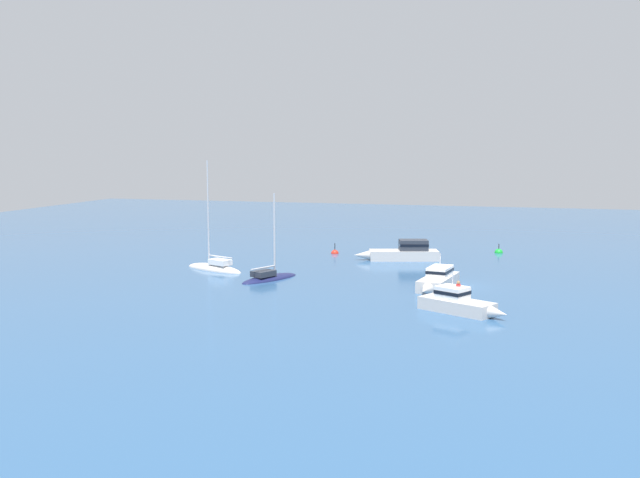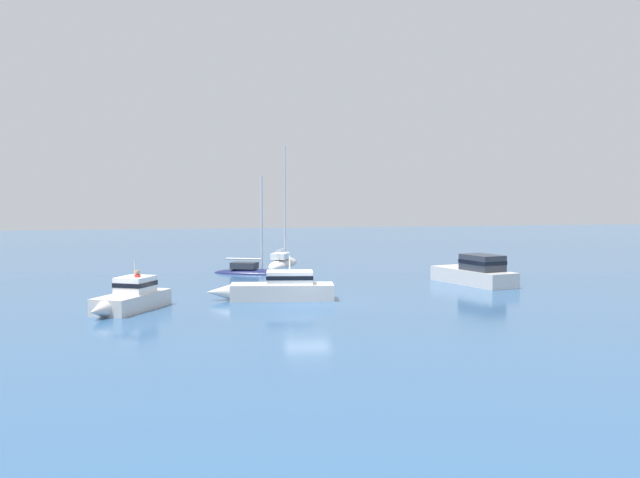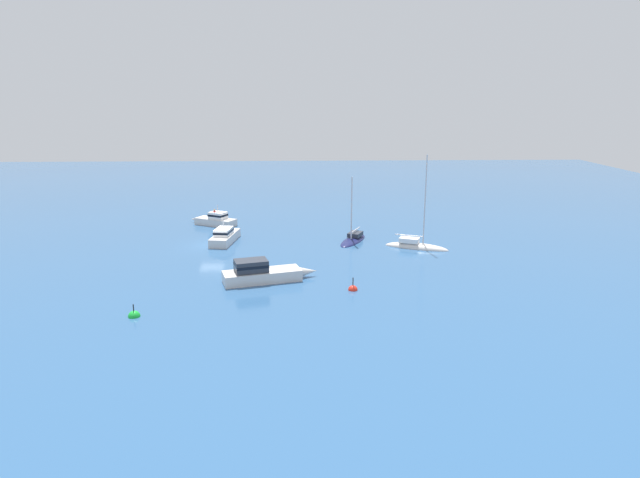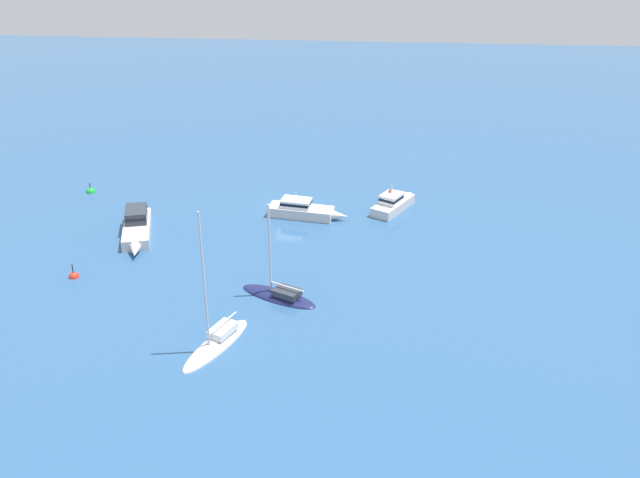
# 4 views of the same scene
# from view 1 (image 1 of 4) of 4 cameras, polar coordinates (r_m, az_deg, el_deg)

# --- Properties ---
(ground_plane) EXTENTS (160.00, 160.00, 0.00)m
(ground_plane) POSITION_cam_1_polar(r_m,az_deg,el_deg) (59.64, 10.50, -3.59)
(ground_plane) COLOR #2D5684
(sloop) EXTENTS (4.23, 6.34, 7.50)m
(sloop) POSITION_cam_1_polar(r_m,az_deg,el_deg) (61.68, -3.96, -3.00)
(sloop) COLOR #191E4C
(sloop) RESTS_ON ground
(launch) EXTENTS (8.32, 3.89, 2.00)m
(launch) POSITION_cam_1_polar(r_m,az_deg,el_deg) (72.25, 6.45, -1.02)
(launch) COLOR silver
(launch) RESTS_ON ground
(motor_cruiser) EXTENTS (6.22, 4.25, 2.59)m
(motor_cruiser) POSITION_cam_1_polar(r_m,az_deg,el_deg) (50.17, 10.64, -4.86)
(motor_cruiser) COLOR silver
(motor_cruiser) RESTS_ON ground
(launch_1) EXTENTS (2.80, 7.30, 2.69)m
(launch_1) POSITION_cam_1_polar(r_m,az_deg,el_deg) (58.31, 9.06, -3.14)
(launch_1) COLOR silver
(launch_1) RESTS_ON ground
(yacht) EXTENTS (6.74, 4.15, 10.30)m
(yacht) POSITION_cam_1_polar(r_m,az_deg,el_deg) (66.90, -8.13, -2.25)
(yacht) COLOR silver
(yacht) RESTS_ON ground
(channel_buoy) EXTENTS (0.79, 0.79, 1.46)m
(channel_buoy) POSITION_cam_1_polar(r_m,az_deg,el_deg) (76.30, 1.15, -1.12)
(channel_buoy) COLOR red
(channel_buoy) RESTS_ON ground
(mooring_buoy) EXTENTS (0.87, 0.87, 1.38)m
(mooring_buoy) POSITION_cam_1_polar(r_m,az_deg,el_deg) (78.96, 13.61, -1.04)
(mooring_buoy) COLOR green
(mooring_buoy) RESTS_ON ground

